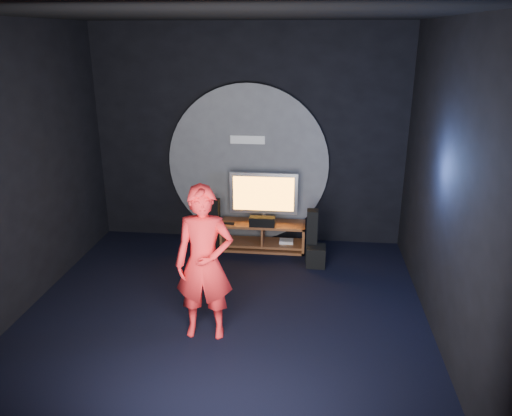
{
  "coord_description": "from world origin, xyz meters",
  "views": [
    {
      "loc": [
        1.0,
        -5.37,
        3.32
      ],
      "look_at": [
        0.28,
        1.05,
        1.05
      ],
      "focal_mm": 35.0,
      "sensor_mm": 36.0,
      "label": 1
    }
  ],
  "objects_px": {
    "tv": "(264,195)",
    "player": "(204,263)",
    "tower_speaker_right": "(312,236)",
    "tower_speaker_left": "(215,224)",
    "media_console": "(263,237)",
    "subwoofer": "(316,256)"
  },
  "relations": [
    {
      "from": "tv",
      "to": "player",
      "type": "bearing_deg",
      "value": -99.25
    },
    {
      "from": "tower_speaker_right",
      "to": "tv",
      "type": "bearing_deg",
      "value": 150.37
    },
    {
      "from": "tower_speaker_left",
      "to": "player",
      "type": "bearing_deg",
      "value": -81.49
    },
    {
      "from": "tv",
      "to": "tower_speaker_left",
      "type": "height_order",
      "value": "tv"
    },
    {
      "from": "media_console",
      "to": "tower_speaker_right",
      "type": "distance_m",
      "value": 0.89
    },
    {
      "from": "tv",
      "to": "tower_speaker_left",
      "type": "xyz_separation_m",
      "value": [
        -0.78,
        -0.12,
        -0.48
      ]
    },
    {
      "from": "media_console",
      "to": "player",
      "type": "bearing_deg",
      "value": -99.66
    },
    {
      "from": "tv",
      "to": "tower_speaker_right",
      "type": "height_order",
      "value": "tv"
    },
    {
      "from": "tv",
      "to": "tower_speaker_left",
      "type": "relative_size",
      "value": 1.3
    },
    {
      "from": "tower_speaker_left",
      "to": "tower_speaker_right",
      "type": "bearing_deg",
      "value": -11.67
    },
    {
      "from": "tower_speaker_right",
      "to": "tower_speaker_left",
      "type": "bearing_deg",
      "value": 168.33
    },
    {
      "from": "tower_speaker_right",
      "to": "subwoofer",
      "type": "bearing_deg",
      "value": -66.11
    },
    {
      "from": "tower_speaker_left",
      "to": "tower_speaker_right",
      "type": "xyz_separation_m",
      "value": [
        1.56,
        -0.32,
        0.0
      ]
    },
    {
      "from": "tower_speaker_right",
      "to": "player",
      "type": "distance_m",
      "value": 2.47
    },
    {
      "from": "media_console",
      "to": "tower_speaker_left",
      "type": "bearing_deg",
      "value": -176.06
    },
    {
      "from": "tv",
      "to": "player",
      "type": "xyz_separation_m",
      "value": [
        -0.42,
        -2.55,
        0.01
      ]
    },
    {
      "from": "tower_speaker_right",
      "to": "player",
      "type": "xyz_separation_m",
      "value": [
        -1.2,
        -2.11,
        0.49
      ]
    },
    {
      "from": "tv",
      "to": "tower_speaker_left",
      "type": "distance_m",
      "value": 0.92
    },
    {
      "from": "player",
      "to": "tv",
      "type": "bearing_deg",
      "value": 77.43
    },
    {
      "from": "tv",
      "to": "tower_speaker_right",
      "type": "xyz_separation_m",
      "value": [
        0.78,
        -0.44,
        -0.48
      ]
    },
    {
      "from": "media_console",
      "to": "subwoofer",
      "type": "distance_m",
      "value": 1.0
    },
    {
      "from": "tv",
      "to": "subwoofer",
      "type": "xyz_separation_m",
      "value": [
        0.85,
        -0.6,
        -0.74
      ]
    }
  ]
}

